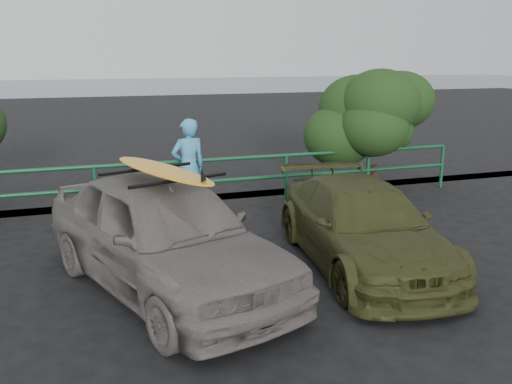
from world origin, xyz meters
TOP-DOWN VIEW (x-y plane):
  - ground at (0.00, 0.00)m, footprint 80.00×80.00m
  - ocean at (0.00, 60.00)m, footprint 200.00×200.00m
  - guardrail at (0.00, 5.00)m, footprint 14.00×0.08m
  - shrub_right at (5.00, 5.50)m, footprint 3.20×2.40m
  - sedan at (-0.35, 0.99)m, footprint 3.20×4.96m
  - olive_vehicle at (2.61, 0.97)m, footprint 2.26×4.45m
  - man at (0.78, 4.63)m, footprint 0.76×0.56m
  - roof_rack at (-0.35, 0.99)m, footprint 1.58×1.32m
  - surfboard at (-0.35, 0.99)m, footprint 1.22×2.44m

SIDE VIEW (x-z plane):
  - ground at x=0.00m, z-range 0.00..0.00m
  - ocean at x=0.00m, z-range 0.00..0.00m
  - guardrail at x=0.00m, z-range 0.00..1.04m
  - olive_vehicle at x=2.61m, z-range 0.00..1.24m
  - sedan at x=-0.35m, z-range 0.00..1.57m
  - man at x=0.78m, z-range 0.00..1.91m
  - shrub_right at x=5.00m, z-range 0.00..2.50m
  - roof_rack at x=-0.35m, z-range 1.57..1.62m
  - surfboard at x=-0.35m, z-range 1.62..1.69m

